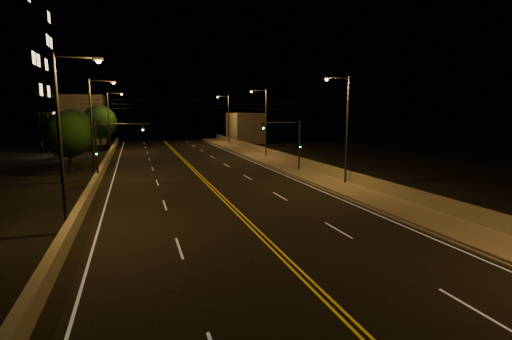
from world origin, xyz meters
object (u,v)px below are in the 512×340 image
object	(u,v)px
streetlight_4	(65,133)
traffic_signal_left	(108,144)
tree_1	(67,131)
traffic_signal_right	(291,139)
streetlight_3	(227,117)
tree_0	(68,134)
streetlight_6	(110,118)
tree_3	(99,122)
streetlight_5	(95,123)
streetlight_1	(345,124)
tree_2	(73,126)
streetlight_2	(264,119)

from	to	relation	value
streetlight_4	traffic_signal_left	bearing A→B (deg)	85.55
tree_1	traffic_signal_left	bearing A→B (deg)	-71.06
traffic_signal_right	traffic_signal_left	world-z (taller)	same
streetlight_3	tree_0	size ratio (longest dim) A/B	1.44
traffic_signal_right	tree_0	world-z (taller)	tree_0
traffic_signal_left	traffic_signal_right	bearing A→B (deg)	0.00
streetlight_6	traffic_signal_left	bearing A→B (deg)	-87.58
tree_3	streetlight_5	bearing A→B (deg)	-86.20
traffic_signal_right	traffic_signal_left	bearing A→B (deg)	180.00
streetlight_1	streetlight_5	distance (m)	23.61
streetlight_5	tree_2	xyz separation A→B (m)	(-5.22, 23.61, -1.15)
streetlight_5	traffic_signal_left	bearing A→B (deg)	-51.55
streetlight_5	tree_0	size ratio (longest dim) A/B	1.44
streetlight_4	tree_2	bearing A→B (deg)	97.40
tree_0	tree_3	size ratio (longest dim) A/B	0.88
tree_1	tree_2	bearing A→B (deg)	92.46
streetlight_3	tree_1	bearing A→B (deg)	-146.01
streetlight_2	streetlight_3	size ratio (longest dim) A/B	1.00
streetlight_3	traffic_signal_right	size ratio (longest dim) A/B	1.70
streetlight_5	streetlight_6	distance (m)	26.35
streetlight_1	streetlight_2	distance (m)	21.57
traffic_signal_right	traffic_signal_left	distance (m)	18.72
streetlight_4	traffic_signal_left	xyz separation A→B (m)	(1.18, 15.09, -1.93)
streetlight_4	tree_2	size ratio (longest dim) A/B	1.38
streetlight_2	streetlight_6	xyz separation A→B (m)	(-21.47, 14.59, 0.00)
streetlight_4	traffic_signal_left	world-z (taller)	streetlight_4
traffic_signal_left	tree_1	size ratio (longest dim) A/B	0.89
traffic_signal_left	tree_3	bearing A→B (deg)	95.75
streetlight_5	tree_1	distance (m)	17.02
tree_2	streetlight_5	bearing A→B (deg)	-77.53
traffic_signal_right	tree_2	bearing A→B (deg)	135.03
streetlight_1	tree_2	xyz separation A→B (m)	(-26.69, 33.41, -1.15)
streetlight_5	streetlight_6	bearing A→B (deg)	90.00
streetlight_5	tree_0	xyz separation A→B (m)	(-3.18, 5.46, -1.33)
streetlight_5	streetlight_4	bearing A→B (deg)	-90.00
streetlight_4	streetlight_2	bearing A→B (deg)	52.84
streetlight_5	traffic_signal_right	size ratio (longest dim) A/B	1.70
streetlight_6	traffic_signal_left	world-z (taller)	streetlight_6
streetlight_6	tree_3	bearing A→B (deg)	119.24
streetlight_6	traffic_signal_right	bearing A→B (deg)	-54.44
streetlight_2	tree_2	world-z (taller)	streetlight_2
traffic_signal_left	tree_2	xyz separation A→B (m)	(-6.39, 25.09, 0.78)
streetlight_1	streetlight_2	xyz separation A→B (m)	(0.00, 21.57, 0.00)
streetlight_2	traffic_signal_right	size ratio (longest dim) A/B	1.70
streetlight_6	traffic_signal_left	distance (m)	27.92
streetlight_1	traffic_signal_right	size ratio (longest dim) A/B	1.70
streetlight_2	tree_2	bearing A→B (deg)	156.07
streetlight_2	traffic_signal_left	bearing A→B (deg)	-146.88
streetlight_3	streetlight_5	distance (m)	40.22
streetlight_6	tree_3	xyz separation A→B (m)	(-1.99, 3.55, -0.74)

